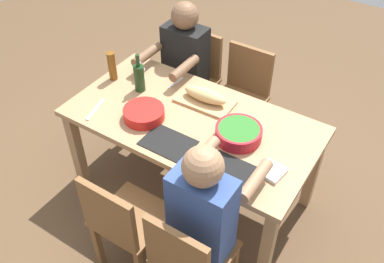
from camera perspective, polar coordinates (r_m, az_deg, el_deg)
ground_plane at (r=3.37m, az=-0.00°, el=-7.96°), size 8.00×8.00×0.00m
dining_table at (r=2.91m, az=-0.00°, el=0.30°), size 1.67×0.87×0.74m
chair_near_right at (r=2.46m, az=-0.60°, el=-16.53°), size 0.40×0.40×0.85m
diner_near_right at (r=2.37m, az=1.84°, el=-10.63°), size 0.41×0.53×1.20m
chair_far_center at (r=3.53m, az=6.71°, el=5.15°), size 0.40×0.40×0.85m
chair_near_center at (r=2.63m, az=-9.16°, el=-11.70°), size 0.40×0.40×0.85m
chair_far_left at (r=3.71m, az=0.39°, el=7.49°), size 0.40×0.40×0.85m
diner_far_left at (r=3.46m, az=-1.26°, el=8.97°), size 0.41×0.53×1.20m
serving_bowl_pasta at (r=2.85m, az=-6.40°, el=2.48°), size 0.27×0.27×0.07m
serving_bowl_greens at (r=2.69m, az=6.23°, el=-0.12°), size 0.29×0.29×0.08m
cutting_board at (r=2.98m, az=1.73°, el=4.03°), size 0.40×0.23×0.02m
bread_loaf at (r=2.95m, az=1.75°, el=4.87°), size 0.32×0.12×0.09m
wine_bottle at (r=3.06m, az=-7.01°, el=7.17°), size 0.08×0.08×0.29m
beer_bottle at (r=3.21m, az=-10.55°, el=8.53°), size 0.06×0.06×0.22m
wine_glass at (r=3.17m, az=-6.97°, el=8.69°), size 0.08×0.08×0.17m
placemat_near_right at (r=2.51m, az=5.43°, el=-5.41°), size 0.32×0.23×0.01m
placemat_near_center at (r=2.68m, az=-3.19°, el=-1.49°), size 0.32×0.23×0.01m
fork_far_left at (r=3.17m, az=-2.17°, el=6.45°), size 0.03×0.17×0.01m
carving_knife at (r=2.99m, az=-12.70°, el=2.86°), size 0.08×0.23×0.01m
napkin_stack at (r=2.53m, az=10.52°, el=-5.20°), size 0.16×0.16×0.02m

